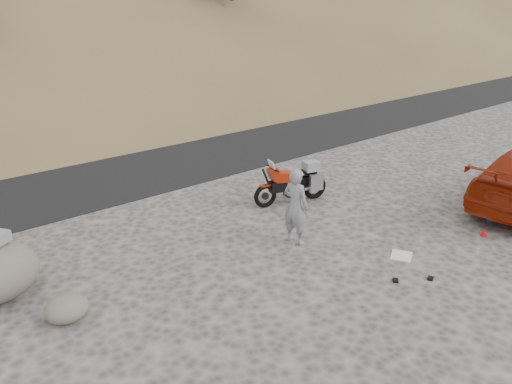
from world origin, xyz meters
TOP-DOWN VIEW (x-y plane):
  - ground at (0.00, 0.00)m, footprint 140.00×140.00m
  - road at (0.00, 9.00)m, footprint 120.00×7.00m
  - motorcycle at (0.81, 2.67)m, footprint 2.18×0.95m
  - man at (-0.82, 0.91)m, footprint 0.54×0.72m
  - small_rock at (-5.95, 1.28)m, footprint 0.84×0.78m
  - gear_white_cloth at (0.52, -1.05)m, footprint 0.64×0.61m
  - gear_bottle at (3.70, -1.37)m, footprint 0.10×0.10m
  - gear_funnel at (2.84, -1.69)m, footprint 0.19×0.19m
  - gear_glove_a at (0.16, -2.00)m, footprint 0.17×0.15m
  - gear_glove_b at (-0.45, -1.60)m, footprint 0.17×0.17m

SIDE VIEW (x-z plane):
  - ground at x=0.00m, z-range 0.00..0.00m
  - road at x=0.00m, z-range -0.03..0.03m
  - man at x=-0.82m, z-range -0.89..0.89m
  - gear_white_cloth at x=0.52m, z-range 0.00..0.02m
  - gear_glove_a at x=0.16m, z-range 0.00..0.04m
  - gear_glove_b at x=-0.45m, z-range 0.00..0.05m
  - gear_funnel at x=2.84m, z-range 0.00..0.20m
  - gear_bottle at x=3.70m, z-range 0.00..0.22m
  - small_rock at x=-5.95m, z-range 0.00..0.46m
  - motorcycle at x=0.81m, z-range -0.10..1.22m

